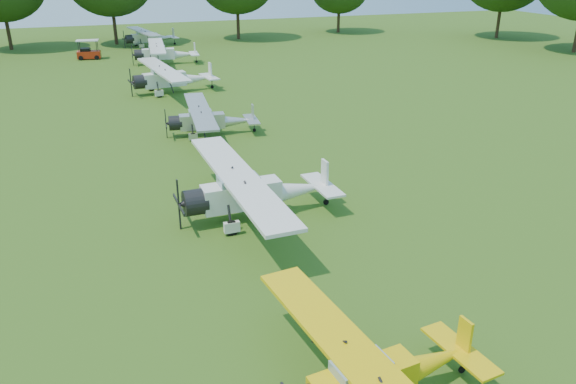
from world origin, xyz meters
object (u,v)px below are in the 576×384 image
(aircraft_4, at_px, (209,118))
(aircraft_5, at_px, (171,77))
(aircraft_7, at_px, (149,36))
(golf_cart, at_px, (88,53))
(aircraft_6, at_px, (163,52))
(aircraft_2, at_px, (378,374))
(aircraft_3, at_px, (253,189))

(aircraft_4, xyz_separation_m, aircraft_5, (-0.44, 13.13, 0.24))
(aircraft_7, bearing_deg, golf_cart, -145.69)
(aircraft_6, bearing_deg, aircraft_2, -86.70)
(aircraft_3, height_order, aircraft_7, aircraft_3)
(aircraft_7, bearing_deg, aircraft_5, -102.57)
(aircraft_4, bearing_deg, golf_cart, 107.04)
(golf_cart, bearing_deg, aircraft_3, -75.52)
(aircraft_7, bearing_deg, aircraft_2, -101.47)
(aircraft_5, bearing_deg, aircraft_2, -97.65)
(aircraft_3, bearing_deg, aircraft_6, 85.68)
(aircraft_3, distance_m, aircraft_5, 26.10)
(aircraft_4, height_order, golf_cart, golf_cart)
(aircraft_2, bearing_deg, aircraft_5, 82.25)
(aircraft_6, bearing_deg, aircraft_7, 95.28)
(aircraft_2, bearing_deg, aircraft_7, 81.47)
(aircraft_2, distance_m, aircraft_6, 52.09)
(aircraft_2, height_order, aircraft_7, aircraft_7)
(aircraft_4, xyz_separation_m, aircraft_7, (0.89, 40.25, 0.15))
(aircraft_7, bearing_deg, aircraft_4, -101.03)
(aircraft_2, bearing_deg, aircraft_4, 80.76)
(aircraft_2, relative_size, aircraft_4, 0.99)
(aircraft_4, bearing_deg, aircraft_3, -87.95)
(aircraft_4, height_order, aircraft_6, aircraft_6)
(aircraft_6, height_order, golf_cart, aircraft_6)
(aircraft_2, xyz_separation_m, aircraft_7, (1.94, 65.41, 0.16))
(aircraft_6, xyz_separation_m, aircraft_7, (0.03, 13.36, -0.03))
(aircraft_2, xyz_separation_m, aircraft_6, (1.91, 52.05, 0.20))
(aircraft_5, height_order, aircraft_6, aircraft_5)
(aircraft_3, distance_m, aircraft_6, 39.88)
(aircraft_4, height_order, aircraft_7, aircraft_7)
(aircraft_2, distance_m, aircraft_4, 25.19)
(aircraft_5, relative_size, golf_cart, 4.47)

